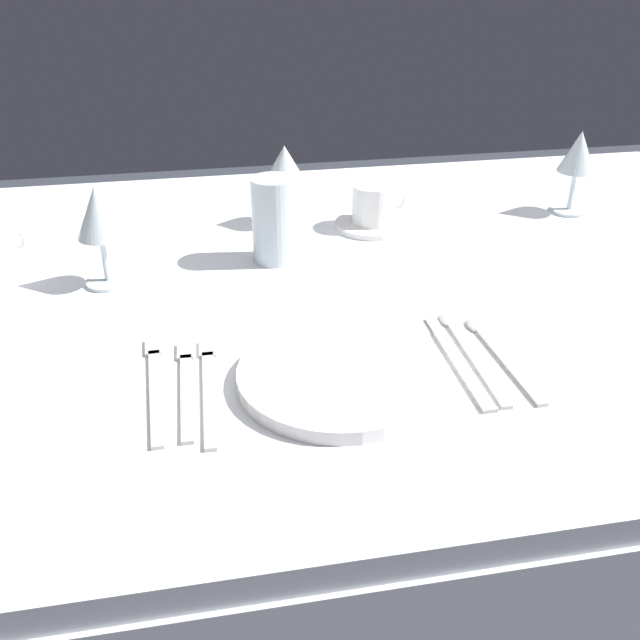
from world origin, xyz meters
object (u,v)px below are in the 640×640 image
(dinner_plate, at_px, (339,376))
(wine_glass_left, at_px, (98,218))
(wine_glass_centre, at_px, (578,157))
(wine_glass_right, at_px, (285,169))
(fork_salad, at_px, (155,383))
(spoon_soup, at_px, (465,345))
(coffee_cup_left, at_px, (374,203))
(fork_outer, at_px, (209,384))
(dinner_knife, at_px, (459,362))
(spoon_dessert, at_px, (495,347))
(fork_inner, at_px, (186,383))
(drink_tumbler, at_px, (274,225))

(dinner_plate, bearing_deg, wine_glass_left, 131.41)
(wine_glass_centre, relative_size, wine_glass_right, 1.07)
(fork_salad, bearing_deg, wine_glass_centre, 30.35)
(fork_salad, height_order, spoon_soup, spoon_soup)
(fork_salad, relative_size, coffee_cup_left, 2.31)
(wine_glass_centre, relative_size, wine_glass_left, 0.99)
(fork_outer, relative_size, dinner_knife, 1.02)
(wine_glass_left, bearing_deg, spoon_dessert, -29.97)
(fork_outer, distance_m, wine_glass_left, 0.35)
(fork_salad, distance_m, wine_glass_left, 0.32)
(coffee_cup_left, relative_size, wine_glass_left, 0.64)
(wine_glass_centre, bearing_deg, dinner_plate, -138.59)
(fork_salad, bearing_deg, wine_glass_right, 64.85)
(spoon_soup, bearing_deg, coffee_cup_left, 91.87)
(spoon_soup, distance_m, wine_glass_left, 0.55)
(fork_outer, distance_m, wine_glass_right, 0.54)
(spoon_soup, xyz_separation_m, coffee_cup_left, (-0.01, 0.43, 0.04))
(fork_salad, bearing_deg, dinner_plate, -9.34)
(fork_inner, height_order, coffee_cup_left, coffee_cup_left)
(fork_outer, distance_m, fork_inner, 0.03)
(fork_salad, bearing_deg, fork_outer, -13.57)
(fork_inner, bearing_deg, spoon_dessert, 1.43)
(coffee_cup_left, xyz_separation_m, wine_glass_centre, (0.38, 0.01, 0.06))
(fork_salad, relative_size, spoon_dessert, 1.09)
(dinner_knife, bearing_deg, wine_glass_left, 144.62)
(coffee_cup_left, bearing_deg, spoon_dessert, -83.63)
(fork_outer, height_order, drink_tumbler, drink_tumbler)
(fork_salad, xyz_separation_m, spoon_soup, (0.40, 0.01, 0.00))
(fork_outer, xyz_separation_m, spoon_soup, (0.33, 0.03, 0.00))
(drink_tumbler, bearing_deg, wine_glass_right, 75.42)
(fork_inner, bearing_deg, coffee_cup_left, 52.43)
(spoon_soup, bearing_deg, wine_glass_centre, 49.57)
(fork_inner, distance_m, wine_glass_centre, 0.87)
(spoon_dessert, bearing_deg, wine_glass_left, 150.03)
(spoon_soup, distance_m, drink_tumbler, 0.38)
(dinner_knife, relative_size, wine_glass_right, 1.55)
(fork_inner, xyz_separation_m, dinner_knife, (0.34, -0.02, 0.00))
(dinner_knife, xyz_separation_m, spoon_dessert, (0.06, 0.03, -0.00))
(fork_outer, distance_m, dinner_knife, 0.31)
(coffee_cup_left, bearing_deg, dinner_knife, -91.15)
(coffee_cup_left, relative_size, wine_glass_right, 0.70)
(dinner_plate, xyz_separation_m, fork_outer, (-0.15, 0.02, -0.01))
(dinner_plate, height_order, drink_tumbler, drink_tumbler)
(dinner_knife, height_order, wine_glass_centre, wine_glass_centre)
(fork_outer, bearing_deg, fork_inner, 164.76)
(dinner_plate, relative_size, wine_glass_left, 1.58)
(dinner_knife, distance_m, wine_glass_right, 0.54)
(dinner_plate, bearing_deg, spoon_dessert, 9.91)
(fork_inner, relative_size, wine_glass_right, 1.46)
(spoon_soup, xyz_separation_m, spoon_dessert, (0.04, -0.01, 0.00))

